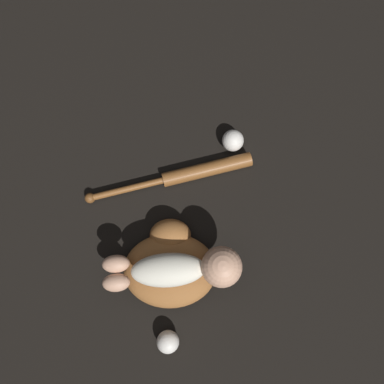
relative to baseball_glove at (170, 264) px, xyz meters
The scene contains 6 objects.
ground_plane 0.07m from the baseball_glove, 135.51° to the left, with size 6.00×6.00×0.00m, color black.
baseball_glove is the anchor object (origin of this frame).
baby_figure 0.10m from the baseball_glove, 23.46° to the right, with size 0.39×0.12×0.11m.
baseball_bat 0.30m from the baseball_glove, 71.89° to the left, with size 0.55×0.12×0.05m.
baseball 0.44m from the baseball_glove, 57.32° to the left, with size 0.07×0.07×0.07m.
baseball_spare 0.22m from the baseball_glove, 97.13° to the right, with size 0.07×0.07×0.07m.
Camera 1 is at (0.10, -0.06, 1.19)m, focal length 35.00 mm.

